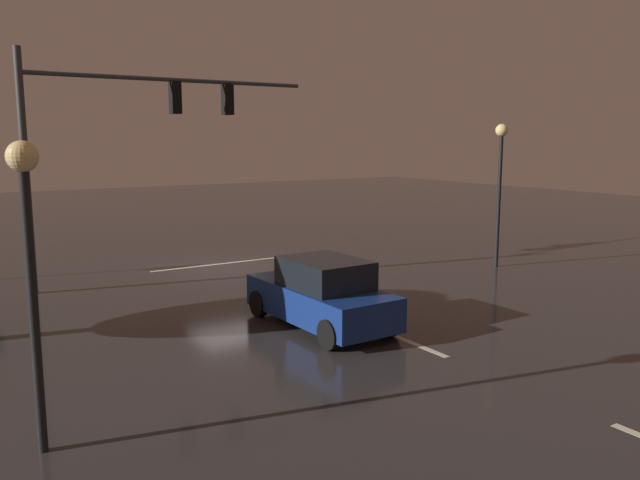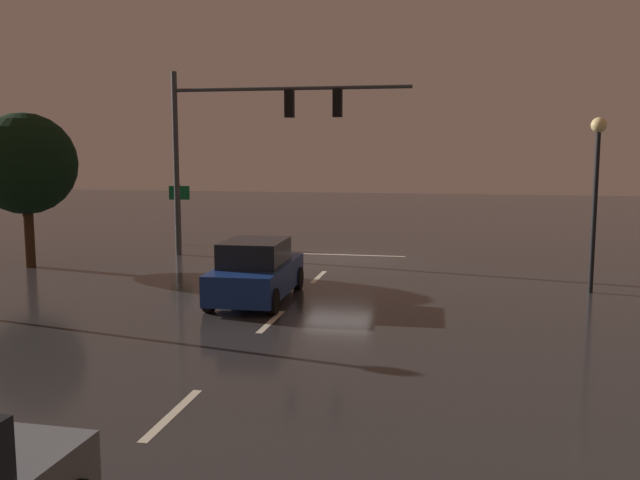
% 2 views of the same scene
% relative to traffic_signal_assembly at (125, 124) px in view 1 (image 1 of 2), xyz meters
% --- Properties ---
extents(ground_plane, '(80.00, 80.00, 0.00)m').
position_rel_traffic_signal_assembly_xyz_m(ground_plane, '(-3.49, -0.31, -4.99)').
color(ground_plane, '#2D2B2B').
extents(traffic_signal_assembly, '(9.25, 0.47, 7.14)m').
position_rel_traffic_signal_assembly_xyz_m(traffic_signal_assembly, '(0.00, 0.00, 0.00)').
color(traffic_signal_assembly, '#383A3D').
rests_on(traffic_signal_assembly, ground_plane).
extents(lane_dash_far, '(0.16, 2.20, 0.01)m').
position_rel_traffic_signal_assembly_xyz_m(lane_dash_far, '(-3.49, 3.69, -4.99)').
color(lane_dash_far, beige).
rests_on(lane_dash_far, ground_plane).
extents(lane_dash_mid, '(0.16, 2.20, 0.01)m').
position_rel_traffic_signal_assembly_xyz_m(lane_dash_mid, '(-3.49, 9.69, -4.99)').
color(lane_dash_mid, beige).
rests_on(lane_dash_mid, ground_plane).
extents(stop_bar, '(5.00, 0.16, 0.01)m').
position_rel_traffic_signal_assembly_xyz_m(stop_bar, '(-3.49, -1.19, -4.99)').
color(stop_bar, beige).
rests_on(stop_bar, ground_plane).
extents(car_approaching, '(1.99, 4.41, 1.70)m').
position_rel_traffic_signal_assembly_xyz_m(car_approaching, '(-2.47, 7.45, -4.20)').
color(car_approaching, navy).
rests_on(car_approaching, ground_plane).
extents(street_lamp_left_kerb, '(0.44, 0.44, 5.07)m').
position_rel_traffic_signal_assembly_xyz_m(street_lamp_left_kerb, '(-11.77, 4.60, -1.45)').
color(street_lamp_left_kerb, black).
rests_on(street_lamp_left_kerb, ground_plane).
extents(street_lamp_right_kerb, '(0.44, 0.44, 4.54)m').
position_rel_traffic_signal_assembly_xyz_m(street_lamp_right_kerb, '(4.42, 10.59, -1.77)').
color(street_lamp_right_kerb, black).
rests_on(street_lamp_right_kerb, ground_plane).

